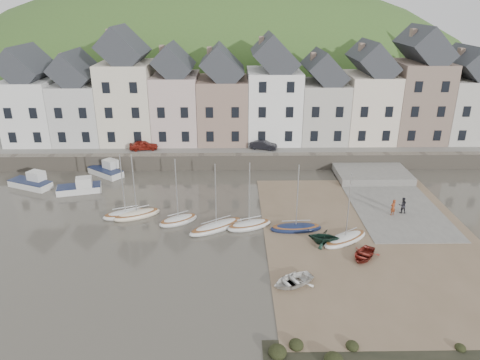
{
  "coord_description": "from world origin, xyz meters",
  "views": [
    {
      "loc": [
        -0.62,
        -33.03,
        18.85
      ],
      "look_at": [
        0.0,
        6.0,
        3.0
      ],
      "focal_mm": 33.63,
      "sensor_mm": 36.0,
      "label": 1
    }
  ],
  "objects_px": {
    "rowboat_red": "(364,255)",
    "car_left": "(144,145)",
    "sailboat_0": "(126,214)",
    "car_right": "(263,145)",
    "person_red": "(393,207)",
    "rowboat_green": "(324,237)",
    "rowboat_white": "(292,280)",
    "person_dark": "(403,205)"
  },
  "relations": [
    {
      "from": "rowboat_white",
      "to": "car_left",
      "type": "relative_size",
      "value": 0.92
    },
    {
      "from": "rowboat_red",
      "to": "person_dark",
      "type": "height_order",
      "value": "person_dark"
    },
    {
      "from": "sailboat_0",
      "to": "person_dark",
      "type": "height_order",
      "value": "sailboat_0"
    },
    {
      "from": "person_dark",
      "to": "rowboat_red",
      "type": "bearing_deg",
      "value": 54.63
    },
    {
      "from": "car_left",
      "to": "person_red",
      "type": "bearing_deg",
      "value": -128.27
    },
    {
      "from": "person_dark",
      "to": "car_left",
      "type": "height_order",
      "value": "car_left"
    },
    {
      "from": "car_right",
      "to": "person_red",
      "type": "bearing_deg",
      "value": -127.56
    },
    {
      "from": "rowboat_green",
      "to": "car_left",
      "type": "height_order",
      "value": "car_left"
    },
    {
      "from": "sailboat_0",
      "to": "car_right",
      "type": "relative_size",
      "value": 1.91
    },
    {
      "from": "person_dark",
      "to": "car_left",
      "type": "relative_size",
      "value": 0.46
    },
    {
      "from": "person_red",
      "to": "person_dark",
      "type": "distance_m",
      "value": 1.1
    },
    {
      "from": "rowboat_green",
      "to": "rowboat_white",
      "type": "bearing_deg",
      "value": -18.26
    },
    {
      "from": "rowboat_white",
      "to": "rowboat_red",
      "type": "xyz_separation_m",
      "value": [
        5.97,
        3.41,
        -0.03
      ]
    },
    {
      "from": "sailboat_0",
      "to": "rowboat_white",
      "type": "xyz_separation_m",
      "value": [
        14.13,
        -10.97,
        0.12
      ]
    },
    {
      "from": "sailboat_0",
      "to": "rowboat_red",
      "type": "height_order",
      "value": "sailboat_0"
    },
    {
      "from": "rowboat_red",
      "to": "car_right",
      "type": "relative_size",
      "value": 0.85
    },
    {
      "from": "person_dark",
      "to": "car_right",
      "type": "xyz_separation_m",
      "value": [
        -12.09,
        14.83,
        1.24
      ]
    },
    {
      "from": "sailboat_0",
      "to": "car_left",
      "type": "relative_size",
      "value": 1.85
    },
    {
      "from": "sailboat_0",
      "to": "car_right",
      "type": "distance_m",
      "value": 20.4
    },
    {
      "from": "rowboat_green",
      "to": "person_red",
      "type": "height_order",
      "value": "person_red"
    },
    {
      "from": "rowboat_red",
      "to": "person_dark",
      "type": "bearing_deg",
      "value": 89.25
    },
    {
      "from": "sailboat_0",
      "to": "rowboat_green",
      "type": "bearing_deg",
      "value": -17.05
    },
    {
      "from": "sailboat_0",
      "to": "rowboat_green",
      "type": "xyz_separation_m",
      "value": [
        17.4,
        -5.34,
        0.46
      ]
    },
    {
      "from": "rowboat_green",
      "to": "car_right",
      "type": "height_order",
      "value": "car_right"
    },
    {
      "from": "rowboat_green",
      "to": "car_right",
      "type": "xyz_separation_m",
      "value": [
        -3.69,
        20.32,
        1.42
      ]
    },
    {
      "from": "rowboat_red",
      "to": "car_left",
      "type": "relative_size",
      "value": 0.83
    },
    {
      "from": "sailboat_0",
      "to": "car_left",
      "type": "bearing_deg",
      "value": 93.56
    },
    {
      "from": "sailboat_0",
      "to": "car_right",
      "type": "height_order",
      "value": "sailboat_0"
    },
    {
      "from": "rowboat_red",
      "to": "person_red",
      "type": "distance_m",
      "value": 8.71
    },
    {
      "from": "person_red",
      "to": "car_right",
      "type": "height_order",
      "value": "car_right"
    },
    {
      "from": "rowboat_white",
      "to": "car_left",
      "type": "bearing_deg",
      "value": -177.73
    },
    {
      "from": "rowboat_red",
      "to": "person_dark",
      "type": "distance_m",
      "value": 9.61
    },
    {
      "from": "person_dark",
      "to": "car_left",
      "type": "xyz_separation_m",
      "value": [
        -26.74,
        14.83,
        1.28
      ]
    },
    {
      "from": "person_dark",
      "to": "car_left",
      "type": "bearing_deg",
      "value": -27.93
    },
    {
      "from": "sailboat_0",
      "to": "rowboat_green",
      "type": "distance_m",
      "value": 18.21
    },
    {
      "from": "rowboat_red",
      "to": "person_red",
      "type": "bearing_deg",
      "value": 93.14
    },
    {
      "from": "rowboat_white",
      "to": "car_right",
      "type": "height_order",
      "value": "car_right"
    },
    {
      "from": "car_right",
      "to": "rowboat_green",
      "type": "bearing_deg",
      "value": -153.28
    },
    {
      "from": "rowboat_white",
      "to": "person_red",
      "type": "xyz_separation_m",
      "value": [
        10.65,
        10.73,
        0.51
      ]
    },
    {
      "from": "rowboat_white",
      "to": "person_red",
      "type": "distance_m",
      "value": 15.12
    },
    {
      "from": "sailboat_0",
      "to": "car_right",
      "type": "bearing_deg",
      "value": 47.53
    },
    {
      "from": "person_dark",
      "to": "person_red",
      "type": "bearing_deg",
      "value": 22.1
    }
  ]
}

